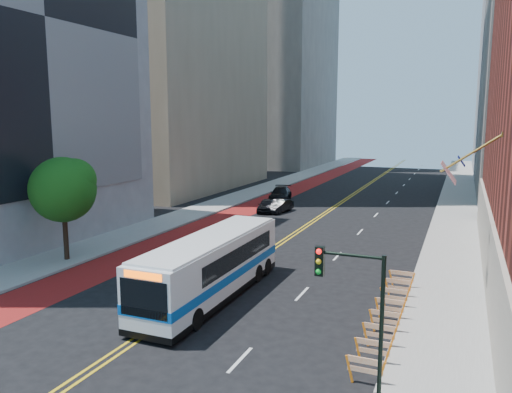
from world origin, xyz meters
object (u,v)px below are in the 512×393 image
object	(u,v)px
car_c	(280,194)
car_b	(280,206)
traffic_signal	(354,297)
transit_bus	(213,265)
street_tree	(64,187)
car_a	(267,206)

from	to	relation	value
car_c	car_b	bearing A→B (deg)	-83.36
traffic_signal	transit_bus	size ratio (longest dim) A/B	0.42
transit_bus	street_tree	bearing A→B (deg)	168.89
street_tree	car_a	world-z (taller)	street_tree
car_a	traffic_signal	bearing A→B (deg)	-74.08
transit_bus	car_c	distance (m)	31.58
street_tree	car_a	distance (m)	22.49
car_a	car_c	world-z (taller)	car_c
traffic_signal	car_c	xyz separation A→B (m)	(-16.10, 37.96, -2.94)
transit_bus	car_c	xyz separation A→B (m)	(-7.33, 30.70, -0.94)
street_tree	car_b	world-z (taller)	street_tree
street_tree	car_c	size ratio (longest dim) A/B	1.25
street_tree	traffic_signal	world-z (taller)	street_tree
street_tree	car_b	size ratio (longest dim) A/B	1.73
traffic_signal	car_c	bearing A→B (deg)	112.99
transit_bus	car_b	xyz separation A→B (m)	(-5.03, 24.06, -1.08)
car_a	transit_bus	bearing A→B (deg)	-85.21
street_tree	transit_bus	distance (m)	12.52
car_a	car_b	xyz separation A→B (m)	(1.21, 0.42, -0.02)
car_b	car_c	distance (m)	7.02
street_tree	car_c	world-z (taller)	street_tree
traffic_signal	transit_bus	bearing A→B (deg)	140.41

